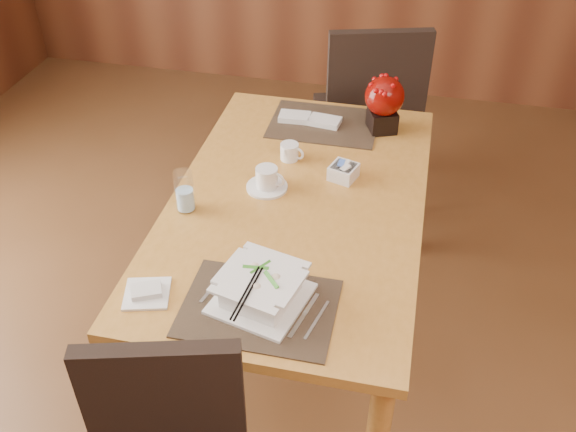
% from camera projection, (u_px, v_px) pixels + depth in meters
% --- Properties ---
extents(dining_table, '(0.90, 1.50, 0.75)m').
position_uv_depth(dining_table, '(297.00, 221.00, 2.36)').
color(dining_table, '#C08235').
rests_on(dining_table, ground).
extents(placemat_near, '(0.45, 0.33, 0.01)m').
position_uv_depth(placemat_near, '(259.00, 308.00, 1.88)').
color(placemat_near, black).
rests_on(placemat_near, dining_table).
extents(placemat_far, '(0.45, 0.33, 0.01)m').
position_uv_depth(placemat_far, '(324.00, 124.00, 2.73)').
color(placemat_far, black).
rests_on(placemat_far, dining_table).
extents(soup_setting, '(0.31, 0.31, 0.10)m').
position_uv_depth(soup_setting, '(261.00, 289.00, 1.87)').
color(soup_setting, white).
rests_on(soup_setting, dining_table).
extents(coffee_cup, '(0.15, 0.15, 0.09)m').
position_uv_depth(coffee_cup, '(267.00, 180.00, 2.34)').
color(coffee_cup, white).
rests_on(coffee_cup, dining_table).
extents(water_glass, '(0.08, 0.08, 0.16)m').
position_uv_depth(water_glass, '(184.00, 191.00, 2.21)').
color(water_glass, silver).
rests_on(water_glass, dining_table).
extents(creamer_jug, '(0.12, 0.12, 0.07)m').
position_uv_depth(creamer_jug, '(289.00, 152.00, 2.50)').
color(creamer_jug, white).
rests_on(creamer_jug, dining_table).
extents(sugar_caddy, '(0.12, 0.12, 0.06)m').
position_uv_depth(sugar_caddy, '(343.00, 172.00, 2.39)').
color(sugar_caddy, white).
rests_on(sugar_caddy, dining_table).
extents(berry_decor, '(0.16, 0.16, 0.24)m').
position_uv_depth(berry_decor, '(384.00, 101.00, 2.61)').
color(berry_decor, black).
rests_on(berry_decor, dining_table).
extents(napkins_far, '(0.27, 0.11, 0.02)m').
position_uv_depth(napkins_far, '(312.00, 119.00, 2.72)').
color(napkins_far, silver).
rests_on(napkins_far, dining_table).
extents(bread_plate, '(0.16, 0.16, 0.01)m').
position_uv_depth(bread_plate, '(147.00, 294.00, 1.92)').
color(bread_plate, white).
rests_on(bread_plate, dining_table).
extents(far_chair, '(0.60, 0.60, 1.04)m').
position_uv_depth(far_chair, '(369.00, 110.00, 3.16)').
color(far_chair, black).
rests_on(far_chair, ground).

